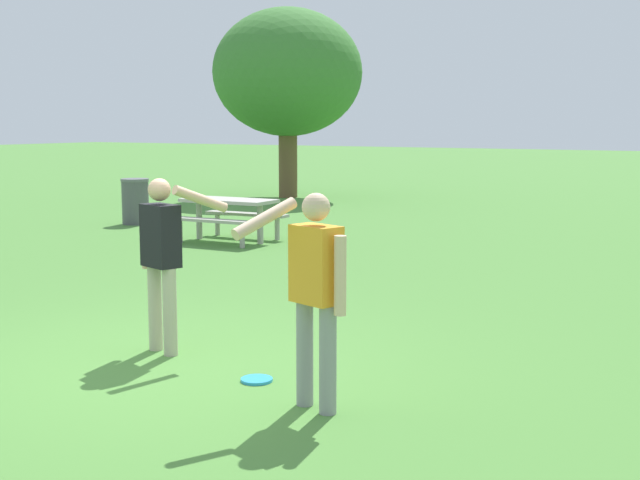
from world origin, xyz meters
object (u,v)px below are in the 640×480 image
(picnic_table_near, at_px, (229,210))
(tree_tall_left, at_px, (288,73))
(frisbee, at_px, (257,380))
(person_catcher, at_px, (162,251))
(person_thrower, at_px, (315,284))
(trash_can_beside_table, at_px, (135,201))

(picnic_table_near, xyz_separation_m, tree_tall_left, (-3.89, 8.18, 2.93))
(frisbee, xyz_separation_m, tree_tall_left, (-9.08, 14.92, 3.48))
(frisbee, relative_size, tree_tall_left, 0.05)
(tree_tall_left, bearing_deg, picnic_table_near, -64.55)
(person_catcher, height_order, tree_tall_left, tree_tall_left)
(person_catcher, distance_m, picnic_table_near, 7.52)
(person_thrower, relative_size, tree_tall_left, 0.31)
(person_thrower, relative_size, frisbee, 6.13)
(picnic_table_near, relative_size, trash_can_beside_table, 1.82)
(person_thrower, xyz_separation_m, frisbee, (-0.78, 0.37, -0.95))
(person_thrower, distance_m, person_catcher, 2.16)
(person_catcher, distance_m, tree_tall_left, 16.75)
(person_thrower, bearing_deg, tree_tall_left, 122.83)
(person_catcher, bearing_deg, trash_can_beside_table, 133.57)
(frisbee, xyz_separation_m, picnic_table_near, (-5.19, 6.73, 0.55))
(person_catcher, xyz_separation_m, trash_can_beside_table, (-7.19, 7.55, -0.48))
(person_catcher, distance_m, trash_can_beside_table, 10.44)
(picnic_table_near, distance_m, trash_can_beside_table, 3.46)
(frisbee, distance_m, trash_can_beside_table, 11.56)
(person_thrower, distance_m, tree_tall_left, 18.36)
(person_thrower, bearing_deg, person_catcher, 161.41)
(person_thrower, bearing_deg, trash_can_beside_table, 138.24)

